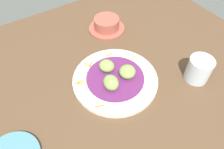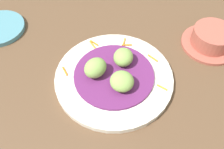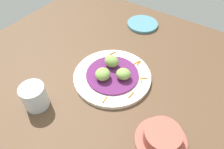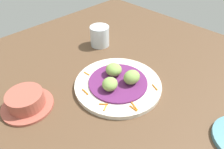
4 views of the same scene
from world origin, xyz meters
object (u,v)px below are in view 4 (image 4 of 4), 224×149
guac_scoop_center (113,69)px  guac_scoop_right (110,84)px  water_glass (100,36)px  main_plate (118,84)px  terracotta_bowl (26,101)px  guac_scoop_left (132,77)px

guac_scoop_center → guac_scoop_right: 7.29cm
water_glass → main_plate: bearing=150.1°
main_plate → guac_scoop_center: 5.31cm
guac_scoop_center → terracotta_bowl: bearing=72.3°
water_glass → terracotta_bowl: bearing=105.9°
guac_scoop_left → water_glass: (26.54, -10.75, -0.09)cm
terracotta_bowl → guac_scoop_right: bearing=-122.0°
guac_scoop_left → main_plate: bearing=38.0°
guac_scoop_left → terracotta_bowl: guac_scoop_left is taller
guac_scoop_center → water_glass: bearing=-31.3°
guac_scoop_right → guac_scoop_center: bearing=-52.0°
main_plate → water_glass: bearing=-29.9°
water_glass → guac_scoop_right: bearing=143.7°
water_glass → guac_scoop_left: bearing=158.0°
guac_scoop_center → water_glass: size_ratio=0.65×
guac_scoop_center → terracotta_bowl: (8.42, 26.42, -1.71)cm
terracotta_bowl → water_glass: bearing=-74.1°
main_plate → guac_scoop_center: guac_scoop_center is taller
guac_scoop_center → water_glass: 22.62cm
main_plate → water_glass: (23.22, -13.34, 3.38)cm
guac_scoop_center → guac_scoop_right: guac_scoop_center is taller
guac_scoop_right → terracotta_bowl: size_ratio=0.35×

